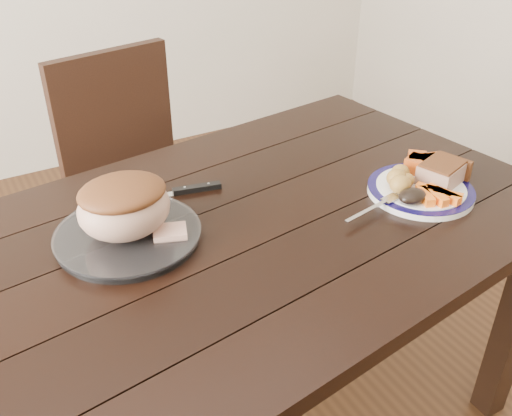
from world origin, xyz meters
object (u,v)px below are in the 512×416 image
chair_far (137,177)px  roast_joint (124,208)px  serving_platter (128,237)px  dining_table (221,266)px  fork (376,207)px  pork_slice (441,173)px  dinner_plate (420,191)px  carving_knife (181,191)px

chair_far → roast_joint: 0.77m
serving_platter → chair_far: bearing=70.9°
dining_table → fork: bearing=-17.4°
roast_joint → dining_table: bearing=-21.9°
serving_platter → pork_slice: 0.76m
dining_table → fork: (0.35, -0.11, 0.11)m
dining_table → dinner_plate: bearing=-10.3°
dining_table → dinner_plate: 0.52m
chair_far → carving_knife: size_ratio=2.93×
serving_platter → roast_joint: (0.00, -0.00, 0.07)m
chair_far → dining_table: bearing=75.4°
roast_joint → pork_slice: bearing=-12.9°
pork_slice → carving_knife: size_ratio=0.34×
chair_far → dinner_plate: (0.46, -0.83, 0.23)m
chair_far → serving_platter: chair_far is taller
dining_table → fork: size_ratio=9.60×
serving_platter → fork: bearing=-19.0°
dinner_plate → carving_knife: 0.59m
fork → roast_joint: (-0.53, 0.18, 0.06)m
dining_table → roast_joint: 0.26m
fork → carving_knife: fork is taller
dining_table → pork_slice: (0.56, -0.10, 0.14)m
dining_table → chair_far: size_ratio=1.83×
fork → carving_knife: size_ratio=0.56×
serving_platter → dinner_plate: bearing=-13.5°
dining_table → fork: fork is taller
dinner_plate → roast_joint: roast_joint is taller
dinner_plate → chair_far: bearing=118.8°
serving_platter → pork_slice: pork_slice is taller
fork → serving_platter: bearing=150.4°
chair_far → carving_knife: bearing=73.4°
pork_slice → roast_joint: size_ratio=0.55×
dining_table → pork_slice: pork_slice is taller
chair_far → roast_joint: chair_far is taller
pork_slice → roast_joint: 0.76m
dinner_plate → roast_joint: (-0.69, 0.16, 0.07)m
chair_far → pork_slice: bearing=110.7°
dinner_plate → pork_slice: bearing=-4.8°
dining_table → pork_slice: bearing=-9.7°
pork_slice → carving_knife: pork_slice is taller
chair_far → carving_knife: (-0.05, -0.54, 0.23)m
roast_joint → dinner_plate: bearing=-13.5°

